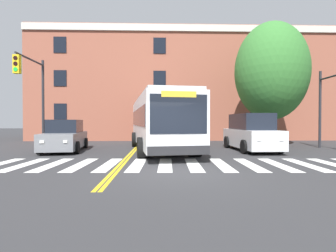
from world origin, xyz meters
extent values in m
plane|color=#303033|center=(0.00, 0.00, 0.00)|extent=(120.00, 120.00, 0.00)
cube|color=white|center=(-5.89, 1.81, 0.00)|extent=(0.62, 3.34, 0.01)
cube|color=white|center=(-4.78, 1.77, 0.00)|extent=(0.62, 3.34, 0.01)
cube|color=white|center=(-3.66, 1.74, 0.00)|extent=(0.62, 3.34, 0.01)
cube|color=white|center=(-2.55, 1.71, 0.00)|extent=(0.62, 3.34, 0.01)
cube|color=white|center=(-1.43, 1.67, 0.00)|extent=(0.62, 3.34, 0.01)
cube|color=white|center=(-0.32, 1.64, 0.00)|extent=(0.62, 3.34, 0.01)
cube|color=white|center=(0.79, 1.60, 0.00)|extent=(0.62, 3.34, 0.01)
cube|color=white|center=(1.91, 1.57, 0.00)|extent=(0.62, 3.34, 0.01)
cube|color=white|center=(3.02, 1.53, 0.00)|extent=(0.62, 3.34, 0.01)
cube|color=white|center=(4.14, 1.50, 0.00)|extent=(0.62, 3.34, 0.01)
cube|color=white|center=(5.25, 1.47, 0.00)|extent=(0.62, 3.34, 0.01)
cube|color=white|center=(6.37, 1.43, 0.00)|extent=(0.62, 3.34, 0.01)
cube|color=gold|center=(-2.15, 15.62, 0.00)|extent=(0.12, 36.00, 0.01)
cube|color=gold|center=(-1.99, 15.62, 0.00)|extent=(0.12, 36.00, 0.01)
cube|color=white|center=(-0.58, 6.97, 1.69)|extent=(4.15, 10.97, 2.63)
cube|color=black|center=(0.71, 7.16, 1.95)|extent=(1.49, 9.74, 0.95)
cube|color=black|center=(-1.87, 6.77, 1.95)|extent=(1.49, 9.74, 0.95)
cube|color=black|center=(0.22, 1.67, 2.01)|extent=(2.30, 0.37, 1.58)
cube|color=yellow|center=(0.22, 1.66, 2.80)|extent=(1.41, 0.24, 0.24)
cube|color=#232326|center=(0.22, 1.64, 0.56)|extent=(2.52, 0.48, 0.36)
cube|color=silver|center=(-0.58, 6.97, 3.09)|extent=(3.93, 10.52, 0.16)
cylinder|color=black|center=(1.14, 3.87, 0.49)|extent=(0.70, 1.05, 0.98)
cylinder|color=black|center=(-1.31, 3.50, 0.49)|extent=(0.70, 1.05, 0.98)
cylinder|color=black|center=(0.29, 9.53, 0.49)|extent=(0.70, 1.05, 0.98)
cylinder|color=black|center=(-2.16, 9.17, 0.49)|extent=(0.70, 1.05, 0.98)
cube|color=slate|center=(-6.07, 6.68, 0.63)|extent=(2.40, 4.92, 0.89)
cube|color=black|center=(-6.09, 6.82, 1.45)|extent=(1.91, 2.46, 0.74)
cube|color=white|center=(-5.23, 4.38, 0.72)|extent=(0.20, 0.06, 0.14)
cube|color=white|center=(-6.31, 4.24, 0.72)|extent=(0.20, 0.06, 0.14)
cylinder|color=black|center=(-4.96, 5.34, 0.33)|extent=(0.30, 0.68, 0.66)
cylinder|color=black|center=(-6.81, 5.11, 0.33)|extent=(0.30, 0.68, 0.66)
cylinder|color=black|center=(-5.33, 8.25, 0.33)|extent=(0.30, 0.68, 0.66)
cylinder|color=black|center=(-7.18, 8.02, 0.33)|extent=(0.30, 0.68, 0.66)
cube|color=white|center=(4.83, 6.58, 0.72)|extent=(2.05, 5.16, 1.03)
cube|color=black|center=(4.83, 6.64, 1.70)|extent=(1.80, 3.22, 0.93)
cube|color=white|center=(5.48, 4.03, 0.83)|extent=(0.20, 0.05, 0.14)
cube|color=white|center=(4.35, 3.99, 0.83)|extent=(0.20, 0.05, 0.14)
cylinder|color=black|center=(5.85, 5.03, 0.38)|extent=(0.24, 0.77, 0.76)
cylinder|color=black|center=(3.92, 4.97, 0.38)|extent=(0.24, 0.77, 0.76)
cylinder|color=black|center=(5.74, 8.20, 0.38)|extent=(0.24, 0.77, 0.76)
cylinder|color=black|center=(3.82, 8.14, 0.38)|extent=(0.24, 0.77, 0.76)
cylinder|color=#28282D|center=(9.96, 8.14, 2.51)|extent=(0.16, 0.16, 5.01)
cylinder|color=#28282D|center=(-8.19, 8.68, 2.86)|extent=(0.16, 0.16, 5.71)
cylinder|color=#28282D|center=(-8.20, 7.08, 5.40)|extent=(0.14, 3.19, 0.11)
cube|color=yellow|center=(-8.22, 5.64, 4.80)|extent=(0.34, 0.28, 1.00)
cylinder|color=black|center=(-8.22, 5.49, 5.10)|extent=(0.22, 0.03, 0.22)
cylinder|color=black|center=(-8.22, 5.49, 4.80)|extent=(0.22, 0.03, 0.22)
cylinder|color=green|center=(-8.22, 5.49, 4.50)|extent=(0.22, 0.03, 0.22)
cylinder|color=brown|center=(7.47, 9.95, 1.18)|extent=(0.50, 0.50, 2.35)
ellipsoid|color=#387A33|center=(7.47, 9.95, 5.32)|extent=(6.78, 7.15, 6.98)
cube|color=#9E5642|center=(3.78, 19.53, 5.20)|extent=(32.62, 10.00, 10.40)
cube|color=beige|center=(3.78, 14.45, 10.00)|extent=(32.62, 0.16, 0.60)
cube|color=black|center=(-9.27, 14.50, 2.60)|extent=(1.10, 0.06, 1.40)
cube|color=black|center=(-0.57, 14.50, 2.60)|extent=(1.10, 0.06, 1.40)
cube|color=black|center=(8.13, 14.50, 2.60)|extent=(1.10, 0.06, 1.40)
cube|color=black|center=(-9.27, 14.50, 5.51)|extent=(1.10, 0.06, 1.40)
cube|color=black|center=(-0.57, 14.50, 5.51)|extent=(1.10, 0.06, 1.40)
cube|color=black|center=(8.13, 14.50, 5.51)|extent=(1.10, 0.06, 1.40)
cube|color=black|center=(-9.27, 14.50, 8.42)|extent=(1.10, 0.06, 1.40)
cube|color=black|center=(-0.57, 14.50, 8.42)|extent=(1.10, 0.06, 1.40)
cube|color=black|center=(8.13, 14.50, 8.42)|extent=(1.10, 0.06, 1.40)
camera|label=1|loc=(-0.53, -8.71, 1.70)|focal=28.00mm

